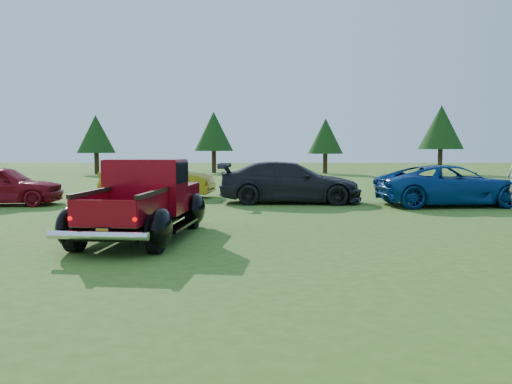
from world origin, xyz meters
TOP-DOWN VIEW (x-y plane):
  - ground at (0.00, 0.00)m, footprint 120.00×120.00m
  - tree_west at (-12.00, 29.00)m, footprint 2.94×2.94m
  - tree_mid_left at (-3.00, 31.00)m, footprint 3.20×3.20m
  - tree_mid_right at (6.00, 30.00)m, footprint 2.82×2.82m
  - tree_east at (15.00, 29.50)m, footprint 3.46×3.46m
  - pickup_truck at (-1.95, 1.41)m, footprint 2.63×4.90m
  - show_car_red at (-8.50, 7.55)m, footprint 4.34×2.09m
  - show_car_yellow at (-3.50, 10.50)m, footprint 4.68×2.03m
  - show_car_grey at (1.79, 8.41)m, footprint 5.29×2.31m
  - show_car_blue at (7.40, 7.51)m, footprint 5.32×2.79m

SIDE VIEW (x-z plane):
  - ground at x=0.00m, z-range 0.00..0.00m
  - show_car_red at x=-8.50m, z-range 0.00..1.43m
  - show_car_blue at x=7.40m, z-range 0.00..1.43m
  - show_car_yellow at x=-3.50m, z-range 0.00..1.50m
  - show_car_grey at x=1.79m, z-range 0.00..1.51m
  - pickup_truck at x=-1.95m, z-range -0.04..1.71m
  - tree_mid_right at x=6.00m, z-range 0.77..5.17m
  - tree_west at x=-12.00m, z-range 0.81..5.41m
  - tree_mid_left at x=-3.00m, z-range 0.88..5.88m
  - tree_east at x=15.00m, z-range 0.96..6.36m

